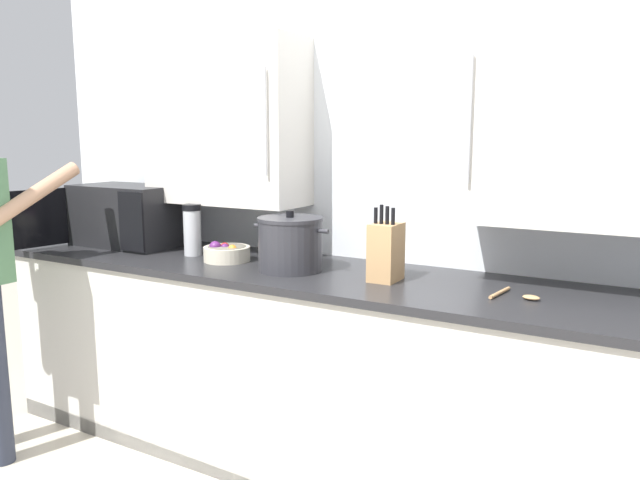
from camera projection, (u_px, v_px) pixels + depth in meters
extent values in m
cube|color=silver|center=(394.00, 170.00, 2.94)|extent=(4.29, 0.10, 2.76)
cube|color=beige|center=(226.00, 123.00, 3.13)|extent=(0.85, 0.32, 0.82)
cylinder|color=#B7BABF|center=(265.00, 122.00, 2.80)|extent=(0.01, 0.01, 0.49)
cube|color=beige|center=(579.00, 119.00, 2.31)|extent=(0.85, 0.32, 0.82)
cylinder|color=#B7BABF|center=(470.00, 119.00, 2.34)|extent=(0.01, 0.01, 0.49)
cube|color=beige|center=(355.00, 382.00, 2.75)|extent=(3.76, 0.67, 0.91)
cube|color=#232326|center=(356.00, 279.00, 2.67)|extent=(3.80, 0.71, 0.03)
cube|color=black|center=(128.00, 215.00, 3.39)|extent=(0.59, 0.34, 0.33)
cube|color=beige|center=(116.00, 215.00, 3.42)|extent=(0.39, 0.29, 0.26)
cube|color=black|center=(131.00, 222.00, 3.13)|extent=(0.17, 0.01, 0.30)
cube|color=black|center=(27.00, 219.00, 3.23)|extent=(0.10, 0.42, 0.30)
cylinder|color=beige|center=(227.00, 254.00, 2.97)|extent=(0.22, 0.22, 0.07)
cylinder|color=#6B6659|center=(227.00, 251.00, 2.97)|extent=(0.18, 0.18, 0.05)
sphere|color=red|center=(216.00, 247.00, 2.96)|extent=(0.05, 0.05, 0.05)
sphere|color=#511E5B|center=(225.00, 248.00, 2.96)|extent=(0.04, 0.04, 0.04)
sphere|color=orange|center=(232.00, 249.00, 2.93)|extent=(0.04, 0.04, 0.04)
sphere|color=#511E5B|center=(215.00, 247.00, 2.96)|extent=(0.06, 0.06, 0.06)
sphere|color=red|center=(225.00, 247.00, 2.98)|extent=(0.04, 0.04, 0.04)
cylinder|color=#2D2D33|center=(290.00, 246.00, 2.75)|extent=(0.29, 0.29, 0.22)
cylinder|color=#2D2D33|center=(290.00, 219.00, 2.73)|extent=(0.29, 0.29, 0.02)
cylinder|color=black|center=(290.00, 214.00, 2.73)|extent=(0.04, 0.04, 0.03)
cylinder|color=#2D2D33|center=(259.00, 226.00, 2.82)|extent=(0.05, 0.02, 0.02)
cylinder|color=#2D2D33|center=(323.00, 231.00, 2.66)|extent=(0.05, 0.02, 0.02)
cube|color=tan|center=(386.00, 252.00, 2.56)|extent=(0.11, 0.15, 0.24)
cylinder|color=black|center=(376.00, 215.00, 2.53)|extent=(0.02, 0.02, 0.07)
cylinder|color=black|center=(381.00, 214.00, 2.52)|extent=(0.02, 0.02, 0.08)
cylinder|color=black|center=(387.00, 215.00, 2.51)|extent=(0.02, 0.02, 0.08)
cylinder|color=black|center=(393.00, 216.00, 2.49)|extent=(0.02, 0.02, 0.07)
cylinder|color=tan|center=(500.00, 293.00, 2.34)|extent=(0.04, 0.18, 0.01)
ellipsoid|color=tan|center=(531.00, 297.00, 2.27)|extent=(0.07, 0.05, 0.02)
cylinder|color=#B7BABF|center=(192.00, 233.00, 3.10)|extent=(0.09, 0.09, 0.23)
cylinder|color=black|center=(192.00, 207.00, 3.08)|extent=(0.09, 0.09, 0.03)
cylinder|color=tan|center=(35.00, 194.00, 2.89)|extent=(0.08, 0.48, 0.28)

